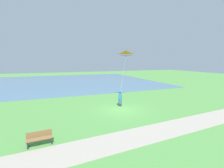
{
  "coord_description": "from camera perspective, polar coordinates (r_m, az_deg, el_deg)",
  "views": [
    {
      "loc": [
        -14.56,
        6.49,
        5.23
      ],
      "look_at": [
        0.6,
        0.77,
        2.78
      ],
      "focal_mm": 24.35,
      "sensor_mm": 36.0,
      "label": 1
    }
  ],
  "objects": [
    {
      "name": "ground_plane",
      "position": [
        16.78,
        3.21,
        -9.58
      ],
      "size": [
        120.0,
        120.0,
        0.0
      ],
      "primitive_type": "plane",
      "color": "#569947"
    },
    {
      "name": "lake_water",
      "position": [
        41.2,
        -17.06,
        0.93
      ],
      "size": [
        36.0,
        44.0,
        0.01
      ],
      "primitive_type": "cube",
      "color": "teal",
      "rests_on": "ground"
    },
    {
      "name": "walkway_path",
      "position": [
        11.05,
        6.34,
        -19.66
      ],
      "size": [
        4.6,
        32.09,
        0.02
      ],
      "primitive_type": "cube",
      "rotation": [
        0.0,
        0.0,
        0.07
      ],
      "color": "#ADA393",
      "rests_on": "ground"
    },
    {
      "name": "person_kite_flyer",
      "position": [
        17.75,
        3.08,
        -5.05
      ],
      "size": [
        0.62,
        0.55,
        1.83
      ],
      "color": "#232328",
      "rests_on": "ground"
    },
    {
      "name": "flying_kite",
      "position": [
        21.02,
        5.15,
        11.09
      ],
      "size": [
        3.56,
        2.83,
        4.74
      ],
      "color": "orange"
    },
    {
      "name": "park_bench_near_walkway",
      "position": [
        11.05,
        -25.58,
        -17.57
      ],
      "size": [
        0.54,
        1.53,
        0.88
      ],
      "color": "olive",
      "rests_on": "ground"
    }
  ]
}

